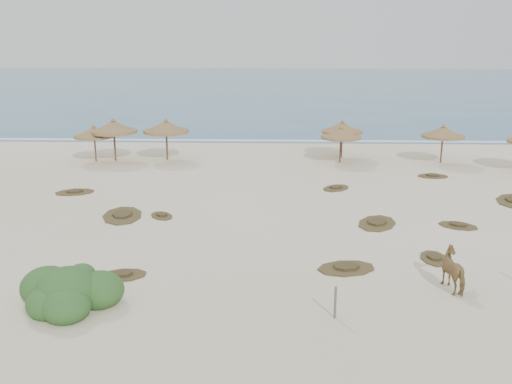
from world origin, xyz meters
TOP-DOWN VIEW (x-y plane):
  - ground at (0.00, 0.00)m, footprint 160.00×160.00m
  - ocean at (0.00, 75.00)m, footprint 200.00×100.00m
  - foam_line at (0.00, 26.00)m, footprint 70.00×0.60m
  - palapa_0 at (-11.53, 18.05)m, footprint 3.43×3.43m
  - palapa_1 at (-12.86, 17.84)m, footprint 3.42×3.42m
  - palapa_2 at (-7.94, 18.43)m, footprint 4.14×4.14m
  - palapa_3 at (4.45, 19.63)m, footprint 3.86×3.86m
  - palapa_4 at (4.18, 17.95)m, footprint 3.69×3.69m
  - palapa_5 at (11.14, 18.09)m, footprint 2.92×2.92m
  - horse at (5.99, -2.26)m, footprint 1.12×1.80m
  - fence_post_near at (1.58, -4.48)m, footprint 0.09×0.09m
  - bush at (-7.06, -3.97)m, footprint 3.48×3.06m
  - scrub_1 at (-7.80, 5.56)m, footprint 2.43×3.25m
  - scrub_2 at (-5.87, 5.57)m, footprint 1.63×1.77m
  - scrub_3 at (4.49, 4.77)m, footprint 2.58×3.03m
  - scrub_4 at (8.20, 4.54)m, footprint 2.11×1.82m
  - scrub_6 at (-11.59, 9.68)m, footprint 2.46×1.97m
  - scrub_7 at (3.21, 11.03)m, footprint 2.16×2.21m
  - scrub_9 at (2.41, -0.61)m, footprint 2.59×2.03m
  - scrub_10 at (9.55, 14.09)m, footprint 1.90×1.25m
  - scrub_11 at (-5.95, -1.52)m, footprint 2.01×1.55m
  - scrub_12 at (6.03, 0.49)m, footprint 1.14×1.71m

SIDE VIEW (x-z plane):
  - ground at x=0.00m, z-range 0.00..0.00m
  - ocean at x=0.00m, z-range 0.00..0.01m
  - foam_line at x=0.00m, z-range 0.00..0.01m
  - scrub_4 at x=8.20m, z-range -0.03..0.13m
  - scrub_7 at x=3.21m, z-range -0.03..0.13m
  - scrub_9 at x=2.41m, z-range -0.03..0.13m
  - scrub_12 at x=6.03m, z-range -0.03..0.13m
  - scrub_2 at x=-5.87m, z-range -0.03..0.13m
  - scrub_3 at x=4.49m, z-range -0.03..0.13m
  - scrub_1 at x=-7.80m, z-range -0.03..0.13m
  - scrub_6 at x=-11.59m, z-range -0.03..0.13m
  - scrub_10 at x=9.55m, z-range -0.03..0.13m
  - scrub_11 at x=-5.95m, z-range -0.03..0.13m
  - bush at x=-7.06m, z-range -0.27..1.29m
  - fence_post_near at x=1.58m, z-range 0.00..1.07m
  - horse at x=5.99m, z-range 0.00..1.41m
  - palapa_1 at x=-12.86m, z-range 0.72..3.31m
  - palapa_4 at x=4.18m, z-range 0.72..3.32m
  - palapa_5 at x=11.14m, z-range 0.75..3.47m
  - palapa_3 at x=4.45m, z-range 0.76..3.51m
  - palapa_2 at x=-7.94m, z-range 0.82..3.80m
  - palapa_0 at x=-11.53m, z-range 0.84..3.87m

